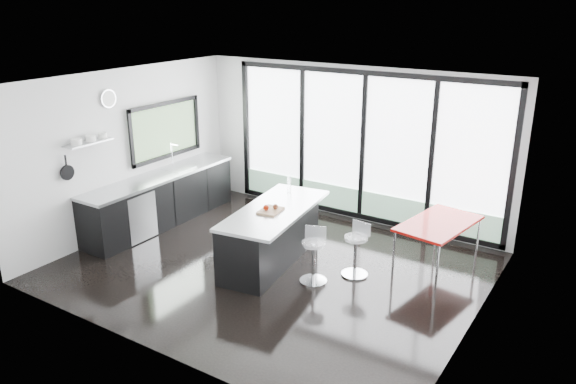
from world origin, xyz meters
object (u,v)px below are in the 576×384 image
Objects in this scene: island at (271,234)px; bar_stool_far at (355,256)px; bar_stool_near at (314,262)px; red_table at (437,245)px.

island is 1.34m from bar_stool_far.
island is 0.93m from bar_stool_near.
red_table is at bearing 26.15° from bar_stool_near.
bar_stool_far is 1.28m from red_table.
bar_stool_far is at bearing 11.98° from island.
bar_stool_near is (0.89, -0.23, -0.14)m from island.
bar_stool_near is 1.93m from red_table.
bar_stool_near is 0.45× the size of red_table.
island reaches higher than bar_stool_near.
bar_stool_near is at bearing -120.89° from bar_stool_far.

